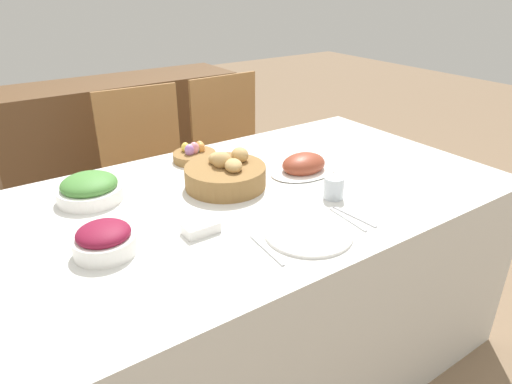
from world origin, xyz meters
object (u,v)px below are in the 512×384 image
(spoon, at_px, (354,216))
(butter_dish, at_px, (201,228))
(egg_basket, at_px, (195,154))
(chair_far_center, at_px, (151,179))
(bread_basket, at_px, (226,174))
(beet_salad_bowl, at_px, (104,240))
(chair_far_right, at_px, (237,158))
(knife, at_px, (347,219))
(drinking_cup, at_px, (334,188))
(fork, at_px, (267,250))
(ham_platter, at_px, (304,165))
(sideboard, at_px, (124,148))
(green_salad_bowl, at_px, (90,189))
(dinner_plate, at_px, (309,233))

(spoon, height_order, butter_dish, butter_dish)
(egg_basket, bearing_deg, chair_far_center, 92.10)
(bread_basket, bearing_deg, beet_salad_bowl, -159.60)
(chair_far_center, bearing_deg, chair_far_right, 3.98)
(chair_far_center, xyz_separation_m, knife, (0.17, -1.19, 0.26))
(beet_salad_bowl, relative_size, butter_dish, 1.69)
(egg_basket, bearing_deg, chair_far_right, 43.92)
(egg_basket, bearing_deg, drinking_cup, -68.53)
(drinking_cup, bearing_deg, chair_far_center, 103.01)
(egg_basket, height_order, drinking_cup, egg_basket)
(chair_far_center, height_order, fork, chair_far_center)
(beet_salad_bowl, distance_m, drinking_cup, 0.75)
(bread_basket, distance_m, ham_platter, 0.32)
(bread_basket, bearing_deg, sideboard, 85.58)
(chair_far_right, distance_m, sideboard, 0.84)
(green_salad_bowl, distance_m, spoon, 0.87)
(egg_basket, height_order, butter_dish, egg_basket)
(beet_salad_bowl, xyz_separation_m, spoon, (0.70, -0.24, -0.04))
(knife, bearing_deg, bread_basket, 117.33)
(sideboard, height_order, bread_basket, bread_basket)
(green_salad_bowl, bearing_deg, dinner_plate, -52.34)
(fork, bearing_deg, ham_platter, 44.51)
(ham_platter, height_order, knife, ham_platter)
(bread_basket, relative_size, green_salad_bowl, 1.32)
(egg_basket, bearing_deg, sideboard, 85.74)
(dinner_plate, bearing_deg, beet_salad_bowl, 154.87)
(bread_basket, distance_m, dinner_plate, 0.43)
(knife, bearing_deg, sideboard, 96.43)
(ham_platter, xyz_separation_m, beet_salad_bowl, (-0.81, -0.12, 0.01))
(spoon, bearing_deg, knife, 175.51)
(chair_far_center, distance_m, butter_dish, 1.06)
(beet_salad_bowl, bearing_deg, green_salad_bowl, 79.76)
(beet_salad_bowl, relative_size, dinner_plate, 0.67)
(bread_basket, relative_size, knife, 1.69)
(sideboard, height_order, knife, sideboard)
(chair_far_center, xyz_separation_m, fork, (-0.14, -1.19, 0.26))
(sideboard, height_order, dinner_plate, sideboard)
(ham_platter, xyz_separation_m, dinner_plate, (-0.29, -0.37, -0.02))
(drinking_cup, bearing_deg, spoon, -106.20)
(dinner_plate, bearing_deg, fork, 180.00)
(ham_platter, bearing_deg, bread_basket, 169.30)
(ham_platter, height_order, butter_dish, ham_platter)
(ham_platter, relative_size, dinner_plate, 1.07)
(egg_basket, relative_size, knife, 1.01)
(spoon, bearing_deg, chair_far_right, 70.85)
(chair_far_center, relative_size, spoon, 5.58)
(beet_salad_bowl, bearing_deg, ham_platter, 8.81)
(green_salad_bowl, distance_m, beet_salad_bowl, 0.35)
(chair_far_center, relative_size, fork, 5.58)
(dinner_plate, bearing_deg, spoon, 0.00)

